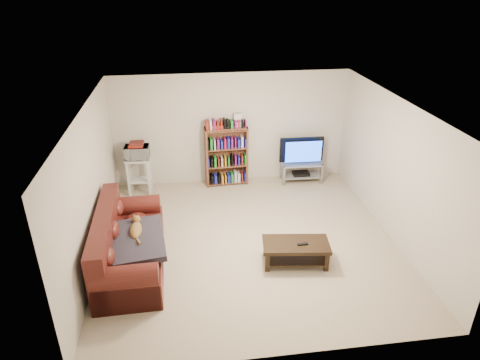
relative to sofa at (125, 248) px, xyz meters
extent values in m
plane|color=#C1AE8F|center=(2.03, 0.42, -0.33)|extent=(5.00, 5.00, 0.00)
plane|color=white|center=(2.03, 0.42, 2.07)|extent=(5.00, 5.00, 0.00)
plane|color=beige|center=(2.03, 2.92, 0.87)|extent=(5.00, 0.00, 5.00)
plane|color=beige|center=(2.03, -2.08, 0.87)|extent=(5.00, 0.00, 5.00)
plane|color=beige|center=(-0.47, 0.42, 0.87)|extent=(0.00, 5.00, 5.00)
plane|color=beige|center=(4.53, 0.42, 0.87)|extent=(0.00, 5.00, 5.00)
cube|color=#4A1713|center=(0.09, 0.00, -0.12)|extent=(1.01, 2.25, 0.42)
cube|color=#4A1713|center=(-0.26, -0.01, 0.15)|extent=(0.31, 2.23, 0.93)
cube|color=#4A1713|center=(0.11, -0.99, -0.06)|extent=(0.92, 0.26, 0.54)
cube|color=#4A1713|center=(0.06, 0.99, -0.06)|extent=(0.92, 0.26, 0.54)
cube|color=#2C2832|center=(0.19, -0.15, 0.22)|extent=(0.97, 1.20, 0.19)
cube|color=black|center=(2.67, -0.29, 0.02)|extent=(1.10, 0.65, 0.06)
cube|color=black|center=(2.67, -0.29, -0.23)|extent=(0.99, 0.58, 0.03)
cube|color=black|center=(2.19, -0.43, -0.17)|extent=(0.08, 0.08, 0.32)
cube|color=black|center=(3.11, -0.55, -0.17)|extent=(0.08, 0.08, 0.32)
cube|color=black|center=(2.24, -0.03, -0.17)|extent=(0.08, 0.08, 0.32)
cube|color=black|center=(3.16, -0.15, -0.17)|extent=(0.08, 0.08, 0.32)
cube|color=black|center=(2.76, -0.35, 0.06)|extent=(0.17, 0.05, 0.02)
cube|color=#999EA3|center=(3.54, 2.60, 0.10)|extent=(0.91, 0.43, 0.03)
cube|color=#999EA3|center=(3.54, 2.60, -0.18)|extent=(0.87, 0.41, 0.02)
cube|color=gray|center=(3.12, 2.44, -0.11)|extent=(0.05, 0.05, 0.45)
cube|color=gray|center=(3.96, 2.42, -0.11)|extent=(0.05, 0.05, 0.45)
cube|color=gray|center=(3.13, 2.78, -0.11)|extent=(0.05, 0.05, 0.45)
cube|color=gray|center=(3.97, 2.76, -0.11)|extent=(0.05, 0.05, 0.45)
imported|color=black|center=(3.54, 2.60, 0.40)|extent=(0.97, 0.15, 0.56)
cube|color=black|center=(3.54, 2.60, -0.14)|extent=(0.37, 0.26, 0.06)
cube|color=brown|center=(1.46, 2.70, 0.32)|extent=(0.06, 0.28, 1.31)
cube|color=brown|center=(2.33, 2.74, 0.32)|extent=(0.06, 0.28, 1.31)
cube|color=brown|center=(1.89, 2.72, 0.96)|extent=(0.92, 0.33, 0.03)
cube|color=maroon|center=(1.69, 2.71, 1.01)|extent=(0.27, 0.21, 0.07)
cube|color=silver|center=(0.04, 2.52, 0.44)|extent=(0.51, 0.38, 0.04)
cube|color=silver|center=(0.04, 2.52, -0.03)|extent=(0.46, 0.35, 0.03)
cube|color=silver|center=(-0.17, 2.39, 0.04)|extent=(0.05, 0.05, 0.75)
cube|color=silver|center=(0.24, 2.37, 0.04)|extent=(0.05, 0.05, 0.75)
cube|color=silver|center=(-0.16, 2.67, 0.04)|extent=(0.05, 0.05, 0.75)
cube|color=silver|center=(0.26, 2.65, 0.04)|extent=(0.05, 0.05, 0.75)
imported|color=silver|center=(0.04, 2.52, 0.59)|extent=(0.50, 0.36, 0.27)
cube|color=maroon|center=(0.04, 2.52, 0.75)|extent=(0.30, 0.27, 0.05)
camera|label=1|loc=(1.03, -5.73, 3.91)|focal=32.00mm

